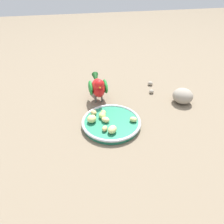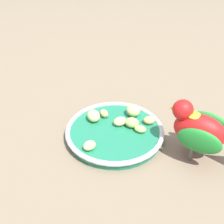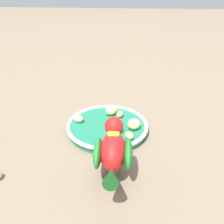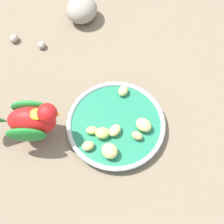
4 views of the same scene
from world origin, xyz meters
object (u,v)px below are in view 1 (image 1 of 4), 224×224
object	(u,v)px
apple_piece_6	(103,112)
pebble_1	(151,91)
parrot	(98,87)
pebble_0	(150,83)
feeding_bowl	(111,123)
apple_piece_5	(102,115)
apple_piece_0	(105,120)
apple_piece_1	(112,129)
apple_piece_2	(105,129)
apple_piece_7	(92,119)
apple_piece_4	(94,112)
rock_large	(183,96)
apple_piece_3	(133,119)

from	to	relation	value
apple_piece_6	pebble_1	world-z (taller)	apple_piece_6
parrot	pebble_0	distance (m)	0.31
feeding_bowl	apple_piece_5	xyz separation A→B (m)	(0.03, 0.03, 0.02)
apple_piece_0	feeding_bowl	bearing A→B (deg)	-95.62
parrot	feeding_bowl	bearing A→B (deg)	7.29
feeding_bowl	apple_piece_1	xyz separation A→B (m)	(-0.06, 0.01, 0.02)
apple_piece_2	parrot	size ratio (longest dim) A/B	0.14
apple_piece_1	apple_piece_7	xyz separation A→B (m)	(0.08, 0.07, 0.00)
pebble_0	apple_piece_1	bearing A→B (deg)	142.88
apple_piece_6	apple_piece_4	bearing A→B (deg)	81.79
apple_piece_1	apple_piece_5	world-z (taller)	apple_piece_1
apple_piece_0	apple_piece_4	bearing A→B (deg)	33.85
apple_piece_4	apple_piece_1	bearing A→B (deg)	-156.52
pebble_1	rock_large	bearing A→B (deg)	-133.52
apple_piece_7	pebble_0	world-z (taller)	apple_piece_7
apple_piece_5	parrot	bearing A→B (deg)	-2.12
apple_piece_0	parrot	distance (m)	0.19
apple_piece_7	feeding_bowl	bearing A→B (deg)	-99.26
apple_piece_0	apple_piece_2	bearing A→B (deg)	167.81
rock_large	pebble_0	bearing A→B (deg)	26.02
apple_piece_5	apple_piece_6	bearing A→B (deg)	-18.14
feeding_bowl	parrot	xyz separation A→B (m)	(0.19, 0.03, 0.06)
apple_piece_2	apple_piece_4	distance (m)	0.11
apple_piece_3	apple_piece_5	world-z (taller)	apple_piece_5
feeding_bowl	rock_large	world-z (taller)	rock_large
apple_piece_0	apple_piece_7	size ratio (longest dim) A/B	0.87
apple_piece_7	apple_piece_5	bearing A→B (deg)	-67.68
apple_piece_7	parrot	xyz separation A→B (m)	(0.17, -0.05, 0.04)
apple_piece_4	apple_piece_7	size ratio (longest dim) A/B	0.73
apple_piece_7	pebble_1	world-z (taller)	apple_piece_7
pebble_0	feeding_bowl	bearing A→B (deg)	138.11
apple_piece_2	pebble_0	bearing A→B (deg)	-40.92
apple_piece_4	pebble_1	distance (m)	0.33
apple_piece_4	apple_piece_5	bearing A→B (deg)	-134.57
pebble_0	apple_piece_3	bearing A→B (deg)	150.26
apple_piece_6	pebble_0	bearing A→B (deg)	-50.40
apple_piece_4	parrot	world-z (taller)	parrot
apple_piece_0	apple_piece_7	xyz separation A→B (m)	(0.01, 0.05, 0.00)
pebble_1	pebble_0	bearing A→B (deg)	-14.60
apple_piece_1	rock_large	bearing A→B (deg)	-64.56
rock_large	pebble_0	xyz separation A→B (m)	(0.18, 0.09, -0.02)
pebble_1	feeding_bowl	bearing A→B (deg)	131.37
pebble_0	rock_large	bearing A→B (deg)	-153.98
feeding_bowl	apple_piece_0	xyz separation A→B (m)	(0.00, 0.02, 0.02)
parrot	pebble_1	xyz separation A→B (m)	(0.02, -0.26, -0.07)
rock_large	pebble_1	world-z (taller)	rock_large
apple_piece_6	pebble_1	size ratio (longest dim) A/B	1.25
apple_piece_0	apple_piece_1	world-z (taller)	apple_piece_1
apple_piece_1	apple_piece_6	world-z (taller)	apple_piece_1
apple_piece_2	apple_piece_6	size ratio (longest dim) A/B	0.92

